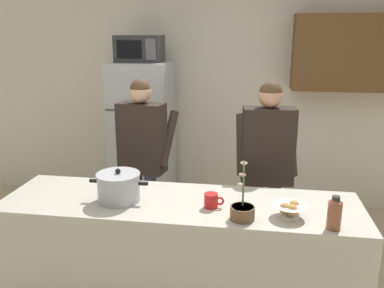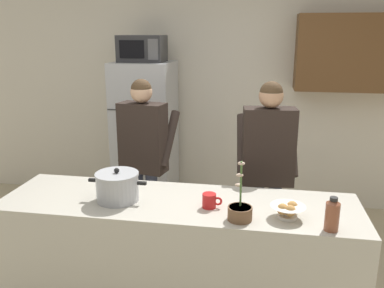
% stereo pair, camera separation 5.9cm
% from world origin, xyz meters
% --- Properties ---
extents(back_wall_unit, '(6.00, 0.48, 2.60)m').
position_xyz_m(back_wall_unit, '(0.28, 2.26, 1.39)').
color(back_wall_unit, silver).
rests_on(back_wall_unit, ground).
extents(kitchen_island, '(2.42, 0.68, 0.92)m').
position_xyz_m(kitchen_island, '(0.00, 0.00, 0.46)').
color(kitchen_island, '#BCB7A8').
rests_on(kitchen_island, ground).
extents(refrigerator, '(0.64, 0.68, 1.71)m').
position_xyz_m(refrigerator, '(-0.76, 1.85, 0.85)').
color(refrigerator, '#B7BABF').
rests_on(refrigerator, ground).
extents(microwave, '(0.48, 0.37, 0.28)m').
position_xyz_m(microwave, '(-0.76, 1.83, 1.85)').
color(microwave, '#2D2D30').
rests_on(microwave, refrigerator).
extents(person_near_pot, '(0.56, 0.49, 1.63)m').
position_xyz_m(person_near_pot, '(-0.51, 0.91, 1.02)').
color(person_near_pot, '#33384C').
rests_on(person_near_pot, ground).
extents(person_by_sink, '(0.54, 0.46, 1.65)m').
position_xyz_m(person_by_sink, '(0.60, 0.76, 1.03)').
color(person_by_sink, '#33384C').
rests_on(person_by_sink, ground).
extents(cooking_pot, '(0.40, 0.29, 0.23)m').
position_xyz_m(cooking_pot, '(-0.41, -0.05, 1.02)').
color(cooking_pot, '#ADAFB5').
rests_on(cooking_pot, kitchen_island).
extents(coffee_mug, '(0.13, 0.09, 0.10)m').
position_xyz_m(coffee_mug, '(0.22, -0.07, 0.97)').
color(coffee_mug, red).
rests_on(coffee_mug, kitchen_island).
extents(bread_bowl, '(0.22, 0.22, 0.10)m').
position_xyz_m(bread_bowl, '(0.72, -0.14, 0.97)').
color(bread_bowl, white).
rests_on(bread_bowl, kitchen_island).
extents(bottle_near_edge, '(0.08, 0.08, 0.20)m').
position_xyz_m(bottle_near_edge, '(0.95, -0.26, 1.02)').
color(bottle_near_edge, brown).
rests_on(bottle_near_edge, kitchen_island).
extents(potted_orchid, '(0.15, 0.15, 0.38)m').
position_xyz_m(potted_orchid, '(0.43, -0.21, 0.98)').
color(potted_orchid, brown).
rests_on(potted_orchid, kitchen_island).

